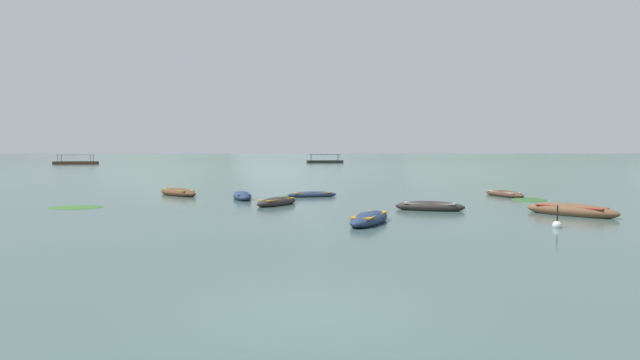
{
  "coord_description": "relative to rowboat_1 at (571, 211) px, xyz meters",
  "views": [
    {
      "loc": [
        1.02,
        -9.8,
        2.97
      ],
      "look_at": [
        -2.03,
        30.45,
        0.81
      ],
      "focal_mm": 29.5,
      "sensor_mm": 36.0,
      "label": 1
    }
  ],
  "objects": [
    {
      "name": "weed_patch_0",
      "position": [
        0.53,
        7.84,
        -0.22
      ],
      "size": [
        2.91,
        3.77,
        0.14
      ],
      "primitive_type": "ellipsoid",
      "rotation": [
        0.0,
        0.0,
        1.29
      ],
      "color": "#2D5628",
      "rests_on": "ground"
    },
    {
      "name": "ferry_0",
      "position": [
        -19.22,
        114.51,
        0.23
      ],
      "size": [
        10.0,
        4.83,
        2.54
      ],
      "color": "#2D2826",
      "rests_on": "ground"
    },
    {
      "name": "rowboat_5",
      "position": [
        -17.3,
        7.21,
        -0.03
      ],
      "size": [
        2.18,
        3.77,
        0.6
      ],
      "color": "navy",
      "rests_on": "ground"
    },
    {
      "name": "rowboat_4",
      "position": [
        -9.5,
        -3.56,
        -0.03
      ],
      "size": [
        2.26,
        4.0,
        0.6
      ],
      "color": "navy",
      "rests_on": "ground"
    },
    {
      "name": "weed_patch_5",
      "position": [
        -25.02,
        1.52,
        -0.22
      ],
      "size": [
        2.91,
        2.41,
        0.14
      ],
      "primitive_type": "ellipsoid",
      "rotation": [
        0.0,
        0.0,
        0.03
      ],
      "color": "#38662D",
      "rests_on": "ground"
    },
    {
      "name": "weed_patch_3",
      "position": [
        -14.44,
        9.74,
        -0.22
      ],
      "size": [
        1.42,
        2.65,
        0.14
      ],
      "primitive_type": "ellipsoid",
      "rotation": [
        0.0,
        0.0,
        1.64
      ],
      "color": "#38662D",
      "rests_on": "ground"
    },
    {
      "name": "mountain_2",
      "position": [
        -146.38,
        2305.54,
        184.91
      ],
      "size": [
        1173.75,
        1173.75,
        370.26
      ],
      "primitive_type": "cone",
      "color": "slate",
      "rests_on": "ground"
    },
    {
      "name": "rowboat_1",
      "position": [
        0.0,
        0.0,
        0.0
      ],
      "size": [
        3.88,
        3.82,
        0.7
      ],
      "color": "brown",
      "rests_on": "ground"
    },
    {
      "name": "mountain_3",
      "position": [
        586.52,
        2196.74,
        153.51
      ],
      "size": [
        1323.36,
        1323.36,
        307.45
      ],
      "primitive_type": "cone",
      "color": "#56665B",
      "rests_on": "ground"
    },
    {
      "name": "mooring_buoy",
      "position": [
        -2.16,
        -4.2,
        -0.12
      ],
      "size": [
        0.37,
        0.37,
        0.99
      ],
      "color": "silver",
      "rests_on": "ground"
    },
    {
      "name": "rowboat_8",
      "position": [
        -22.29,
        9.61,
        -0.02
      ],
      "size": [
        3.99,
        3.76,
        0.62
      ],
      "color": "brown",
      "rests_on": "ground"
    },
    {
      "name": "rowboat_3",
      "position": [
        -0.26,
        10.43,
        -0.06
      ],
      "size": [
        2.34,
        3.8,
        0.51
      ],
      "color": "#4C3323",
      "rests_on": "ground"
    },
    {
      "name": "rowboat_7",
      "position": [
        -6.34,
        1.64,
        -0.03
      ],
      "size": [
        3.66,
        1.83,
        0.59
      ],
      "color": "#2D2826",
      "rests_on": "ground"
    },
    {
      "name": "rowboat_6",
      "position": [
        -13.04,
        9.15,
        -0.08
      ],
      "size": [
        3.45,
        1.96,
        0.45
      ],
      "color": "navy",
      "rests_on": "ground"
    },
    {
      "name": "ground_plane",
      "position": [
        -10.92,
        1484.47,
        -0.22
      ],
      "size": [
        6000.0,
        6000.0,
        0.0
      ],
      "primitive_type": "plane",
      "color": "#425B56"
    },
    {
      "name": "rowboat_2",
      "position": [
        -14.51,
        3.58,
        -0.04
      ],
      "size": [
        2.5,
        3.49,
        0.56
      ],
      "color": "#2D2826",
      "rests_on": "ground"
    },
    {
      "name": "mountain_1",
      "position": [
        -758.59,
        2344.13,
        155.07
      ],
      "size": [
        1182.9,
        1182.9,
        310.58
      ],
      "primitive_type": "cone",
      "color": "slate",
      "rests_on": "ground"
    },
    {
      "name": "ferry_1",
      "position": [
        -77.6,
        95.37,
        0.23
      ],
      "size": [
        10.13,
        4.73,
        2.54
      ],
      "color": "#4C3323",
      "rests_on": "ground"
    }
  ]
}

